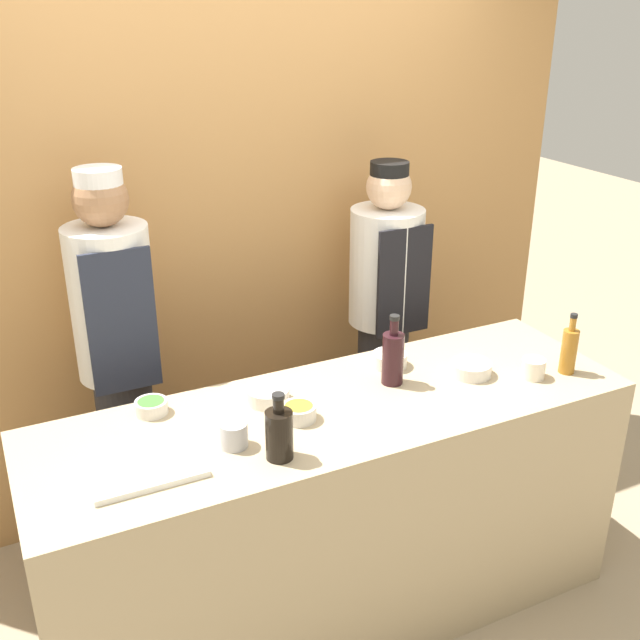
# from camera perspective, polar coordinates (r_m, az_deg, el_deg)

# --- Properties ---
(ground_plane) EXTENTS (14.00, 14.00, 0.00)m
(ground_plane) POSITION_cam_1_polar(r_m,az_deg,el_deg) (3.23, 1.14, -21.10)
(ground_plane) COLOR tan
(cabinet_wall) EXTENTS (3.38, 0.18, 2.40)m
(cabinet_wall) POSITION_cam_1_polar(r_m,az_deg,el_deg) (3.45, -6.83, 5.35)
(cabinet_wall) COLOR #B7844C
(cabinet_wall) RESTS_ON ground_plane
(counter) EXTENTS (2.17, 0.68, 0.93)m
(counter) POSITION_cam_1_polar(r_m,az_deg,el_deg) (2.92, 1.21, -14.56)
(counter) COLOR tan
(counter) RESTS_ON ground_plane
(sauce_bowl_brown) EXTENTS (0.15, 0.15, 0.05)m
(sauce_bowl_brown) POSITION_cam_1_polar(r_m,az_deg,el_deg) (2.91, 11.43, -3.59)
(sauce_bowl_brown) COLOR silver
(sauce_bowl_brown) RESTS_ON counter
(sauce_bowl_red) EXTENTS (0.13, 0.13, 0.05)m
(sauce_bowl_red) POSITION_cam_1_polar(r_m,az_deg,el_deg) (2.93, 5.33, -2.97)
(sauce_bowl_red) COLOR silver
(sauce_bowl_red) RESTS_ON counter
(sauce_bowl_orange) EXTENTS (0.15, 0.15, 0.05)m
(sauce_bowl_orange) POSITION_cam_1_polar(r_m,az_deg,el_deg) (2.68, -3.99, -5.66)
(sauce_bowl_orange) COLOR silver
(sauce_bowl_orange) RESTS_ON counter
(sauce_bowl_green) EXTENTS (0.11, 0.11, 0.05)m
(sauce_bowl_green) POSITION_cam_1_polar(r_m,az_deg,el_deg) (2.67, -12.73, -6.43)
(sauce_bowl_green) COLOR silver
(sauce_bowl_green) RESTS_ON counter
(sauce_bowl_yellow) EXTENTS (0.12, 0.12, 0.05)m
(sauce_bowl_yellow) POSITION_cam_1_polar(r_m,az_deg,el_deg) (2.57, -1.61, -6.99)
(sauce_bowl_yellow) COLOR silver
(sauce_bowl_yellow) RESTS_ON counter
(cutting_board) EXTENTS (0.34, 0.22, 0.02)m
(cutting_board) POSITION_cam_1_polar(r_m,az_deg,el_deg) (2.37, -13.16, -11.05)
(cutting_board) COLOR white
(cutting_board) RESTS_ON counter
(bottle_soy) EXTENTS (0.09, 0.09, 0.23)m
(bottle_soy) POSITION_cam_1_polar(r_m,az_deg,el_deg) (2.34, -3.13, -8.60)
(bottle_soy) COLOR black
(bottle_soy) RESTS_ON counter
(bottle_amber) EXTENTS (0.06, 0.06, 0.24)m
(bottle_amber) POSITION_cam_1_polar(r_m,az_deg,el_deg) (3.00, 18.45, -2.16)
(bottle_amber) COLOR #9E661E
(bottle_amber) RESTS_ON counter
(bottle_wine) EXTENTS (0.08, 0.08, 0.27)m
(bottle_wine) POSITION_cam_1_polar(r_m,az_deg,el_deg) (2.78, 5.58, -2.81)
(bottle_wine) COLOR black
(bottle_wine) RESTS_ON counter
(cup_cream) EXTENTS (0.09, 0.09, 0.08)m
(cup_cream) POSITION_cam_1_polar(r_m,az_deg,el_deg) (2.94, 15.94, -3.56)
(cup_cream) COLOR silver
(cup_cream) RESTS_ON counter
(cup_steel) EXTENTS (0.09, 0.09, 0.08)m
(cup_steel) POSITION_cam_1_polar(r_m,az_deg,el_deg) (2.43, -6.58, -8.67)
(cup_steel) COLOR #B7B7BC
(cup_steel) RESTS_ON counter
(chef_left) EXTENTS (0.32, 0.32, 1.70)m
(chef_left) POSITION_cam_1_polar(r_m,az_deg,el_deg) (3.08, -15.02, -2.97)
(chef_left) COLOR #28282D
(chef_left) RESTS_ON ground_plane
(chef_right) EXTENTS (0.33, 0.33, 1.61)m
(chef_right) POSITION_cam_1_polar(r_m,az_deg,el_deg) (3.50, 4.92, 0.05)
(chef_right) COLOR #28282D
(chef_right) RESTS_ON ground_plane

